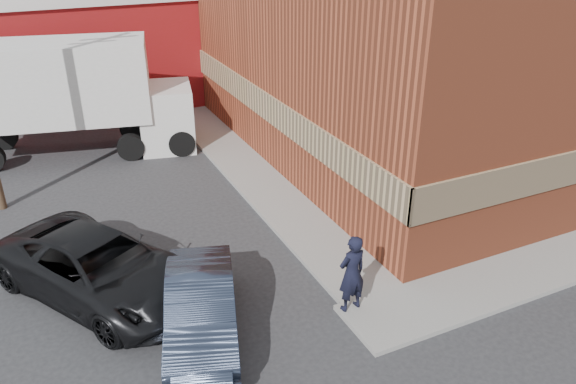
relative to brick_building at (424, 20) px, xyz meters
name	(u,v)px	position (x,y,z in m)	size (l,w,h in m)	color
ground	(351,304)	(-8.50, -9.00, -4.68)	(90.00, 90.00, 0.00)	#28282B
brick_building	(424,20)	(0.00, 0.00, 0.00)	(14.25, 18.25, 9.36)	#9F4429
sidewalk_west	(240,163)	(-7.90, 0.00, -4.62)	(1.80, 18.00, 0.12)	gray
warehouse	(20,48)	(-14.50, 11.00, -1.87)	(16.30, 8.30, 5.60)	maroon
man	(352,273)	(-8.70, -9.25, -3.59)	(0.71, 0.47, 1.95)	black
sedan	(201,309)	(-12.06, -8.50, -3.98)	(1.48, 4.25, 1.40)	#283043
suv_a	(100,267)	(-13.82, -6.04, -3.89)	(2.61, 5.67, 1.58)	black
box_truck	(80,91)	(-12.79, 3.65, -2.19)	(9.11, 4.45, 4.32)	white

